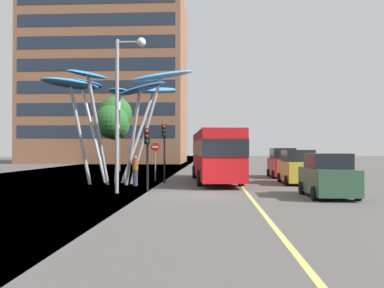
% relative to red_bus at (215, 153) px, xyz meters
% --- Properties ---
extents(ground, '(120.00, 240.00, 0.10)m').
position_rel_red_bus_xyz_m(ground, '(-1.47, -7.71, -1.99)').
color(ground, '#54514F').
extents(red_bus, '(3.47, 11.74, 3.54)m').
position_rel_red_bus_xyz_m(red_bus, '(0.00, 0.00, 0.00)').
color(red_bus, red).
rests_on(red_bus, ground).
extents(leaf_sculpture, '(9.69, 9.16, 7.29)m').
position_rel_red_bus_xyz_m(leaf_sculpture, '(-6.26, -1.40, 3.97)').
color(leaf_sculpture, '#9EA0A5').
rests_on(leaf_sculpture, ground).
extents(traffic_light_kerb_near, '(0.28, 0.42, 3.22)m').
position_rel_red_bus_xyz_m(traffic_light_kerb_near, '(-3.49, -6.52, 0.40)').
color(traffic_light_kerb_near, black).
rests_on(traffic_light_kerb_near, ground).
extents(traffic_light_kerb_far, '(0.28, 0.42, 3.74)m').
position_rel_red_bus_xyz_m(traffic_light_kerb_far, '(-3.26, -1.11, 0.77)').
color(traffic_light_kerb_far, black).
rests_on(traffic_light_kerb_far, ground).
extents(car_parked_near, '(2.00, 3.93, 1.97)m').
position_rel_red_bus_xyz_m(car_parked_near, '(5.00, -8.43, -1.00)').
color(car_parked_near, '#2D5138').
rests_on(car_parked_near, ground).
extents(car_parked_mid, '(2.04, 4.28, 2.12)m').
position_rel_red_bus_xyz_m(car_parked_mid, '(5.16, -1.19, -0.94)').
color(car_parked_mid, gold).
rests_on(car_parked_mid, ground).
extents(car_parked_far, '(2.01, 4.19, 2.26)m').
position_rel_red_bus_xyz_m(car_parked_far, '(5.22, 4.61, -0.89)').
color(car_parked_far, maroon).
rests_on(car_parked_far, ground).
extents(street_lamp, '(1.51, 0.44, 7.67)m').
position_rel_red_bus_xyz_m(street_lamp, '(-4.56, -7.19, 2.93)').
color(street_lamp, gray).
rests_on(street_lamp, ground).
extents(tree_pavement_near, '(3.45, 4.90, 7.50)m').
position_rel_red_bus_xyz_m(tree_pavement_near, '(-10.07, 13.37, 3.21)').
color(tree_pavement_near, brown).
rests_on(tree_pavement_near, ground).
extents(pedestrian, '(0.34, 0.34, 1.78)m').
position_rel_red_bus_xyz_m(pedestrian, '(-4.74, -3.13, -1.04)').
color(pedestrian, '#2D3342').
rests_on(pedestrian, ground).
extents(no_entry_sign, '(0.60, 0.12, 2.62)m').
position_rel_red_bus_xyz_m(no_entry_sign, '(-4.07, 0.53, -0.20)').
color(no_entry_sign, gray).
rests_on(no_entry_sign, ground).
extents(backdrop_building, '(25.00, 14.97, 26.37)m').
position_rel_red_bus_xyz_m(backdrop_building, '(-17.28, 39.20, 11.25)').
color(backdrop_building, brown).
rests_on(backdrop_building, ground).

